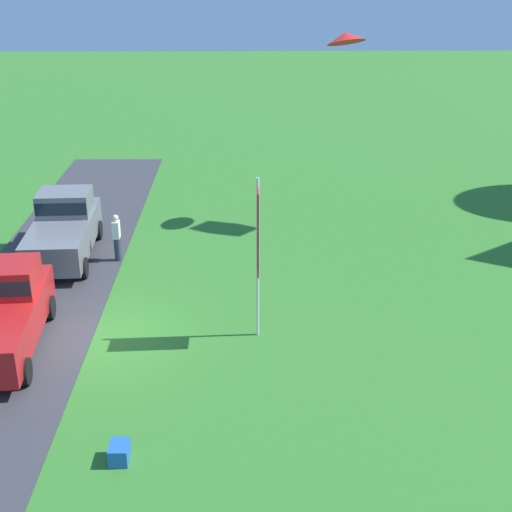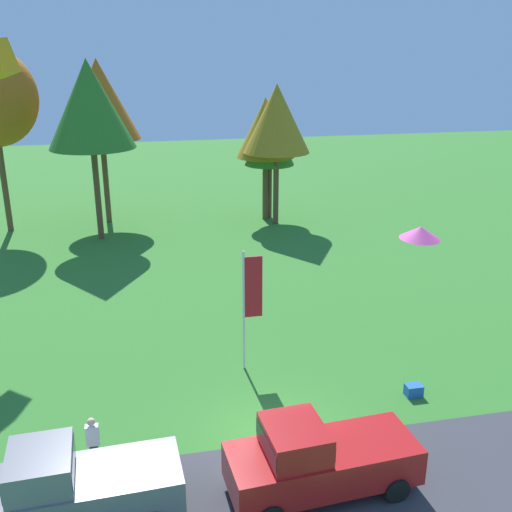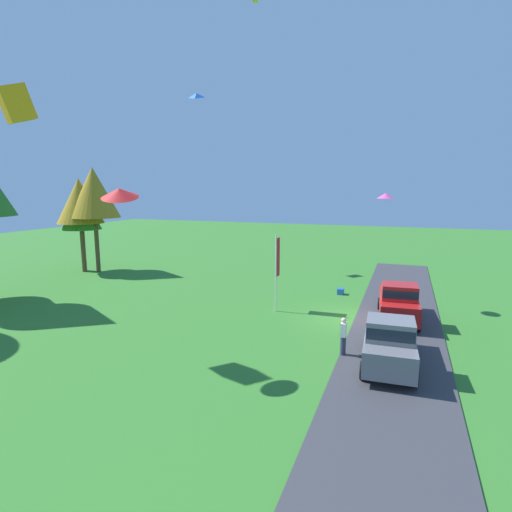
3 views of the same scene
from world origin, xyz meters
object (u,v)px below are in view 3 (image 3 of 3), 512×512
(flag_banner, at_px, (277,262))
(kite_delta_mid_center, at_px, (120,193))
(kite_box_over_trees, at_px, (16,104))
(tree_left_of_center, at_px, (80,201))
(kite_diamond_topmost, at_px, (196,95))
(kite_delta_trailing_tail, at_px, (386,196))
(car_pickup_near_entrance, at_px, (389,341))
(car_pickup_by_flagpole, at_px, (398,301))
(cooler_box, at_px, (341,291))
(tree_far_left, at_px, (81,211))
(person_on_lawn, at_px, (343,336))
(tree_lone_near, at_px, (94,193))

(flag_banner, distance_m, kite_delta_mid_center, 10.77)
(kite_box_over_trees, distance_m, kite_delta_mid_center, 6.60)
(tree_left_of_center, bearing_deg, kite_diamond_topmost, -56.41)
(kite_delta_trailing_tail, bearing_deg, car_pickup_near_entrance, -174.48)
(car_pickup_by_flagpole, relative_size, kite_box_over_trees, 3.55)
(car_pickup_near_entrance, height_order, kite_box_over_trees, kite_box_over_trees)
(cooler_box, bearing_deg, kite_delta_trailing_tail, -122.80)
(tree_left_of_center, distance_m, kite_delta_trailing_tail, 25.00)
(tree_far_left, xyz_separation_m, kite_delta_mid_center, (-14.63, -16.22, 1.68))
(kite_diamond_topmost, height_order, kite_delta_mid_center, kite_diamond_topmost)
(car_pickup_near_entrance, bearing_deg, car_pickup_by_flagpole, -1.88)
(car_pickup_near_entrance, bearing_deg, cooler_box, 18.30)
(kite_delta_trailing_tail, bearing_deg, kite_box_over_trees, 130.26)
(person_on_lawn, xyz_separation_m, kite_box_over_trees, (-3.62, 13.46, 9.78))
(tree_lone_near, distance_m, kite_delta_mid_center, 20.88)
(cooler_box, bearing_deg, kite_box_over_trees, 139.95)
(car_pickup_near_entrance, bearing_deg, tree_lone_near, 65.70)
(tree_lone_near, height_order, kite_box_over_trees, kite_box_over_trees)
(kite_delta_mid_center, bearing_deg, flag_banner, -19.46)
(kite_delta_trailing_tail, bearing_deg, tree_lone_near, 85.07)
(tree_lone_near, relative_size, kite_delta_mid_center, 6.39)
(kite_box_over_trees, bearing_deg, car_pickup_near_entrance, -78.36)
(flag_banner, xyz_separation_m, kite_delta_mid_center, (-9.40, 3.32, 4.08))
(person_on_lawn, xyz_separation_m, kite_delta_mid_center, (-4.05, 8.01, 6.08))
(car_pickup_near_entrance, distance_m, kite_box_over_trees, 18.35)
(car_pickup_near_entrance, distance_m, flag_banner, 8.94)
(person_on_lawn, height_order, cooler_box, person_on_lawn)
(tree_far_left, distance_m, tree_lone_near, 2.11)
(flag_banner, relative_size, kite_box_over_trees, 3.16)
(tree_far_left, bearing_deg, tree_lone_near, -85.46)
(person_on_lawn, xyz_separation_m, kite_delta_trailing_tail, (8.63, -1.01, 5.84))
(person_on_lawn, relative_size, flag_banner, 0.38)
(car_pickup_near_entrance, height_order, tree_far_left, tree_far_left)
(tree_left_of_center, xyz_separation_m, kite_delta_mid_center, (-14.28, -15.93, 0.85))
(flag_banner, height_order, kite_box_over_trees, kite_box_over_trees)
(kite_delta_trailing_tail, bearing_deg, flag_banner, 120.04)
(tree_far_left, distance_m, flag_banner, 20.37)
(cooler_box, bearing_deg, car_pickup_by_flagpole, -140.91)
(tree_left_of_center, bearing_deg, car_pickup_near_entrance, -112.48)
(car_pickup_by_flagpole, distance_m, kite_delta_trailing_tail, 6.42)
(car_pickup_by_flagpole, height_order, kite_diamond_topmost, kite_diamond_topmost)
(cooler_box, distance_m, kite_delta_mid_center, 17.14)
(flag_banner, bearing_deg, tree_left_of_center, 75.75)
(car_pickup_near_entrance, relative_size, tree_far_left, 0.73)
(tree_left_of_center, xyz_separation_m, tree_far_left, (0.34, 0.29, -0.84))
(kite_delta_trailing_tail, bearing_deg, tree_left_of_center, 86.34)
(tree_left_of_center, xyz_separation_m, flag_banner, (-4.89, -19.25, -3.23))
(person_on_lawn, relative_size, tree_left_of_center, 0.21)
(car_pickup_by_flagpole, bearing_deg, cooler_box, 39.09)
(person_on_lawn, xyz_separation_m, tree_far_left, (10.57, 24.22, 4.40))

